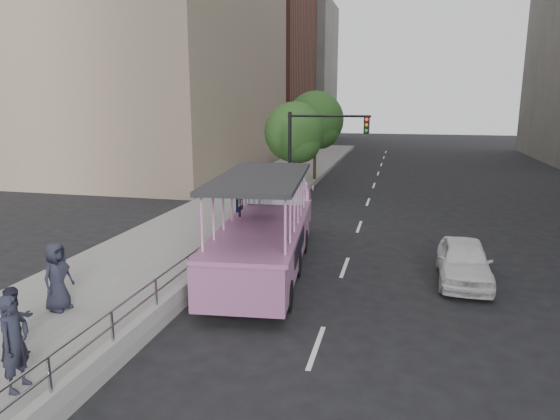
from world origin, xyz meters
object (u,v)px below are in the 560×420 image
object	(u,v)px
car	(464,261)
street_tree_near	(296,135)
parking_sign	(240,215)
duck_boat	(268,230)
pedestrian_mid	(16,322)
street_tree_far	(316,122)
traffic_signal	(312,146)
pedestrian_near	(15,343)
pedestrian_far	(57,277)

from	to	relation	value
car	street_tree_near	world-z (taller)	street_tree_near
parking_sign	duck_boat	bearing A→B (deg)	16.11
pedestrian_mid	street_tree_far	world-z (taller)	street_tree_far
traffic_signal	street_tree_far	bearing A→B (deg)	98.43
traffic_signal	car	bearing A→B (deg)	-53.67
car	pedestrian_mid	size ratio (longest dim) A/B	2.50
car	pedestrian_mid	distance (m)	12.83
pedestrian_near	parking_sign	world-z (taller)	parking_sign
car	parking_sign	xyz separation A→B (m)	(-7.54, -0.12, 1.14)
street_tree_near	pedestrian_far	bearing A→B (deg)	-98.17
pedestrian_mid	street_tree_near	bearing A→B (deg)	8.06
duck_boat	street_tree_far	bearing A→B (deg)	94.37
duck_boat	pedestrian_mid	xyz separation A→B (m)	(-3.39, -8.22, -0.17)
parking_sign	street_tree_far	xyz separation A→B (m)	(-0.44, 18.50, 2.49)
duck_boat	pedestrian_mid	size ratio (longest dim) A/B	6.58
duck_boat	traffic_signal	size ratio (longest dim) A/B	2.03
duck_boat	street_tree_near	size ratio (longest dim) A/B	1.85
duck_boat	pedestrian_far	world-z (taller)	duck_boat
parking_sign	traffic_signal	distance (m)	9.28
pedestrian_mid	pedestrian_far	distance (m)	2.53
car	traffic_signal	bearing A→B (deg)	128.09
pedestrian_near	street_tree_near	world-z (taller)	street_tree_near
pedestrian_near	street_tree_far	distance (m)	27.67
car	pedestrian_far	world-z (taller)	pedestrian_far
duck_boat	car	bearing A→B (deg)	-1.36
duck_boat	street_tree_near	xyz separation A→B (m)	(-1.59, 12.23, 2.54)
street_tree_far	traffic_signal	bearing A→B (deg)	-81.57
street_tree_near	car	bearing A→B (deg)	-56.55
pedestrian_far	street_tree_far	xyz separation A→B (m)	(2.79, 24.04, 3.09)
pedestrian_far	traffic_signal	size ratio (longest dim) A/B	0.35
traffic_signal	street_tree_near	size ratio (longest dim) A/B	0.91
duck_boat	pedestrian_near	distance (m)	9.58
car	street_tree_far	bearing A→B (deg)	115.23
pedestrian_near	parking_sign	distance (m)	9.13
duck_boat	street_tree_far	distance (m)	18.53
pedestrian_mid	parking_sign	distance (m)	8.34
pedestrian_mid	traffic_signal	distance (m)	17.51
pedestrian_near	street_tree_near	distance (m)	21.65
pedestrian_near	street_tree_far	size ratio (longest dim) A/B	0.30
pedestrian_near	pedestrian_mid	world-z (taller)	pedestrian_near
traffic_signal	pedestrian_mid	bearing A→B (deg)	-101.27
pedestrian_near	traffic_signal	distance (m)	18.36
pedestrian_far	parking_sign	bearing A→B (deg)	-22.58
pedestrian_mid	duck_boat	bearing A→B (deg)	-9.33
traffic_signal	duck_boat	bearing A→B (deg)	-90.03
parking_sign	street_tree_near	size ratio (longest dim) A/B	0.51
pedestrian_far	traffic_signal	bearing A→B (deg)	-8.33
duck_boat	pedestrian_far	bearing A→B (deg)	-125.73
traffic_signal	street_tree_near	world-z (taller)	street_tree_near
car	street_tree_near	size ratio (longest dim) A/B	0.70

